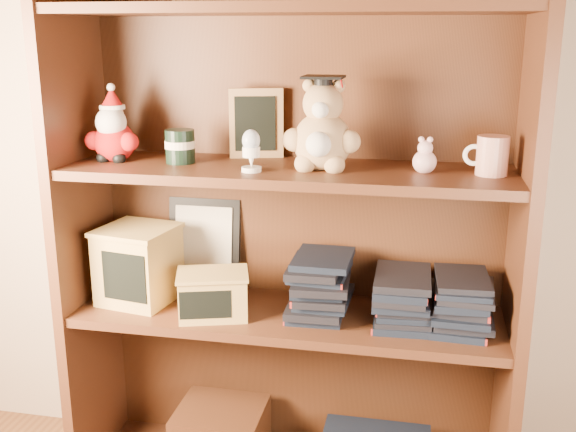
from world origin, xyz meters
The scene contains 16 objects.
bookcase centered at (0.11, 1.36, 0.78)m, with size 1.20×0.35×1.60m.
shelf_lower centered at (0.11, 1.30, 0.54)m, with size 1.14×0.33×0.02m.
shelf_upper centered at (0.11, 1.30, 0.94)m, with size 1.14×0.33×0.02m.
santa_plush centered at (-0.36, 1.30, 1.03)m, with size 0.15×0.11×0.21m.
teachers_tin centered at (-0.18, 1.30, 0.99)m, with size 0.08×0.08×0.09m.
chalkboard_plaque centered at (0.00, 1.42, 1.04)m, with size 0.15×0.10×0.19m.
egg_cup centered at (0.04, 1.23, 1.01)m, with size 0.05×0.05×0.10m.
grad_teddy_bear centered at (0.20, 1.30, 1.04)m, with size 0.20×0.17×0.24m.
pink_figurine centered at (0.46, 1.31, 0.98)m, with size 0.06×0.06×0.09m.
teacher_mug centered at (0.61, 1.30, 1.00)m, with size 0.11×0.08×0.09m.
certificate_frame centered at (-0.17, 1.44, 0.68)m, with size 0.21×0.05×0.27m.
treats_box centered at (-0.31, 1.30, 0.66)m, with size 0.23×0.23×0.21m.
pencils_box centered at (-0.08, 1.24, 0.61)m, with size 0.22×0.18×0.12m.
book_stack_left centered at (0.20, 1.30, 0.62)m, with size 0.14×0.20×0.14m.
book_stack_mid centered at (0.42, 1.30, 0.61)m, with size 0.14×0.20×0.13m.
book_stack_right centered at (0.57, 1.30, 0.61)m, with size 0.14×0.20×0.13m.
Camera 1 is at (0.45, -0.35, 1.28)m, focal length 42.00 mm.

